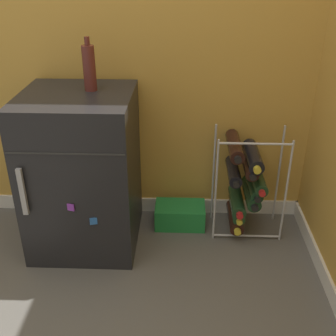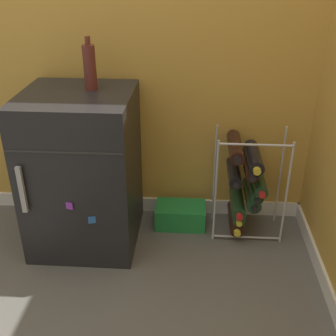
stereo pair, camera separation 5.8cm
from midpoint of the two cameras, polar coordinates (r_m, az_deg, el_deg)
ground_plane at (r=2.15m, az=-7.05°, el=-15.54°), size 14.00×14.00×0.00m
mini_fridge at (r=2.27m, az=-10.71°, el=-0.38°), size 0.55×0.57×0.85m
wine_rack at (r=2.38m, az=11.05°, el=-2.05°), size 0.39×0.33×0.61m
soda_box at (r=2.51m, az=2.36°, el=-6.40°), size 0.29×0.18×0.13m
fridge_top_bottle at (r=2.12m, az=-9.77°, el=13.34°), size 0.06×0.06×0.26m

